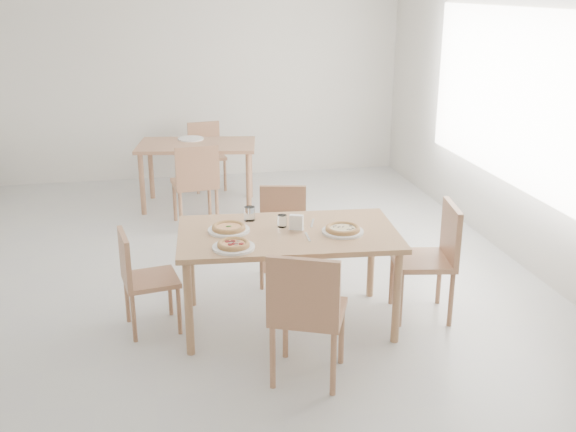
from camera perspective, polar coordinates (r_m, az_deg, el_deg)
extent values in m
plane|color=beige|center=(6.05, -7.65, -5.42)|extent=(7.00, 7.00, 0.00)
plane|color=silver|center=(9.08, -9.53, 11.86)|extent=(6.00, 0.00, 6.00)
plane|color=silver|center=(2.30, -3.34, -9.03)|extent=(6.00, 0.00, 6.00)
plane|color=silver|center=(6.50, 19.47, 8.31)|extent=(0.00, 7.00, 7.00)
cube|color=white|center=(6.73, 18.14, 9.65)|extent=(1.60, 0.02, 3.20)
cube|color=tan|center=(5.00, 0.00, -1.54)|extent=(1.69, 1.04, 0.04)
cylinder|color=tan|center=(4.76, -8.40, -7.76)|extent=(0.06, 0.06, 0.71)
cylinder|color=tan|center=(4.93, 9.19, -6.82)|extent=(0.06, 0.06, 0.71)
cylinder|color=tan|center=(5.47, -8.24, -4.11)|extent=(0.06, 0.06, 0.71)
cylinder|color=tan|center=(5.62, 7.06, -3.42)|extent=(0.06, 0.06, 0.71)
cube|color=tan|center=(4.42, 1.75, -8.11)|extent=(0.60, 0.60, 0.04)
cube|color=tan|center=(4.13, 1.27, -6.43)|extent=(0.44, 0.22, 0.44)
cylinder|color=tan|center=(4.68, 4.55, -9.92)|extent=(0.04, 0.04, 0.45)
cylinder|color=tan|center=(4.74, -0.22, -9.48)|extent=(0.04, 0.04, 0.45)
cylinder|color=tan|center=(4.34, 3.85, -12.38)|extent=(0.04, 0.04, 0.45)
cylinder|color=tan|center=(4.40, -1.31, -11.86)|extent=(0.04, 0.04, 0.45)
cube|color=tan|center=(5.83, -0.47, -1.78)|extent=(0.48, 0.48, 0.04)
cube|color=tan|center=(5.93, -0.43, 0.78)|extent=(0.41, 0.12, 0.39)
cylinder|color=tan|center=(5.76, -2.25, -4.40)|extent=(0.03, 0.03, 0.40)
cylinder|color=tan|center=(5.75, 1.23, -4.43)|extent=(0.03, 0.03, 0.40)
cylinder|color=tan|center=(6.08, -2.07, -3.10)|extent=(0.03, 0.03, 0.40)
cylinder|color=tan|center=(6.07, 1.22, -3.13)|extent=(0.03, 0.03, 0.40)
cube|color=tan|center=(5.15, -11.53, -5.31)|extent=(0.45, 0.45, 0.04)
cube|color=tan|center=(5.05, -13.65, -3.46)|extent=(0.10, 0.39, 0.37)
cylinder|color=tan|center=(5.11, -9.20, -7.92)|extent=(0.03, 0.03, 0.38)
cylinder|color=tan|center=(5.41, -9.95, -6.41)|extent=(0.03, 0.03, 0.38)
cylinder|color=tan|center=(5.07, -12.92, -8.44)|extent=(0.03, 0.03, 0.38)
cylinder|color=tan|center=(5.36, -13.46, -6.88)|extent=(0.03, 0.03, 0.38)
cube|color=tan|center=(5.32, 11.31, -3.71)|extent=(0.52, 0.52, 0.04)
cube|color=tan|center=(5.29, 13.63, -1.30)|extent=(0.12, 0.45, 0.43)
cylinder|color=tan|center=(5.56, 8.78, -5.29)|extent=(0.04, 0.04, 0.44)
cylinder|color=tan|center=(5.21, 9.49, -7.02)|extent=(0.04, 0.04, 0.44)
cylinder|color=tan|center=(5.63, 12.67, -5.18)|extent=(0.04, 0.04, 0.44)
cylinder|color=tan|center=(5.30, 13.63, -6.88)|extent=(0.04, 0.04, 0.44)
cylinder|color=white|center=(5.01, -5.03, -1.20)|extent=(0.31, 0.31, 0.02)
cylinder|color=white|center=(4.98, 4.65, -1.32)|extent=(0.31, 0.31, 0.02)
cylinder|color=white|center=(4.69, -4.63, -2.65)|extent=(0.30, 0.30, 0.02)
cylinder|color=tan|center=(5.01, -5.04, -1.04)|extent=(0.31, 0.31, 0.01)
torus|color=tan|center=(5.00, -5.04, -0.93)|extent=(0.32, 0.32, 0.03)
cylinder|color=#C34922|center=(5.00, -5.04, -0.94)|extent=(0.24, 0.24, 0.01)
ellipsoid|color=#1D5C15|center=(5.00, -5.04, -0.86)|extent=(0.05, 0.03, 0.01)
cylinder|color=tan|center=(4.98, 4.66, -1.15)|extent=(0.33, 0.33, 0.01)
torus|color=tan|center=(4.97, 4.66, -1.05)|extent=(0.34, 0.34, 0.03)
cylinder|color=beige|center=(4.97, 4.66, -1.06)|extent=(0.26, 0.26, 0.01)
cylinder|color=tan|center=(4.68, -4.64, -2.48)|extent=(0.26, 0.26, 0.01)
torus|color=tan|center=(4.68, -4.64, -2.37)|extent=(0.27, 0.27, 0.03)
cylinder|color=#C34922|center=(4.68, -4.64, -2.38)|extent=(0.19, 0.19, 0.01)
cylinder|color=white|center=(5.22, -3.27, 0.20)|extent=(0.08, 0.08, 0.11)
cylinder|color=white|center=(5.07, -0.50, -0.42)|extent=(0.07, 0.07, 0.09)
cube|color=silver|center=(5.00, 0.71, -1.19)|extent=(0.12, 0.09, 0.01)
cube|color=white|center=(4.98, 0.71, -0.51)|extent=(0.11, 0.08, 0.11)
cube|color=silver|center=(4.88, 1.68, -1.77)|extent=(0.02, 0.19, 0.01)
cube|color=silver|center=(5.16, 2.08, -0.62)|extent=(0.07, 0.19, 0.01)
cube|color=tan|center=(7.89, -7.74, 5.96)|extent=(1.45, 0.97, 0.04)
cylinder|color=tan|center=(7.77, -12.25, 2.63)|extent=(0.06, 0.06, 0.71)
cylinder|color=tan|center=(7.64, -3.36, 2.77)|extent=(0.06, 0.06, 0.71)
cylinder|color=tan|center=(8.36, -11.52, 3.84)|extent=(0.06, 0.06, 0.71)
cylinder|color=tan|center=(8.25, -3.25, 3.98)|extent=(0.06, 0.06, 0.71)
cube|color=tan|center=(7.31, -7.92, 2.75)|extent=(0.51, 0.51, 0.04)
cube|color=tan|center=(7.05, -7.69, 4.16)|extent=(0.46, 0.10, 0.43)
cylinder|color=tan|center=(7.59, -6.67, 1.51)|extent=(0.04, 0.04, 0.44)
cylinder|color=tan|center=(7.53, -9.57, 1.22)|extent=(0.04, 0.04, 0.44)
cylinder|color=tan|center=(7.23, -6.03, 0.63)|extent=(0.04, 0.04, 0.44)
cylinder|color=tan|center=(7.16, -9.07, 0.32)|extent=(0.04, 0.04, 0.44)
cube|color=tan|center=(8.64, -6.82, 5.02)|extent=(0.47, 0.47, 0.04)
cube|color=tan|center=(8.77, -7.15, 6.66)|extent=(0.41, 0.10, 0.39)
cylinder|color=tan|center=(8.49, -7.66, 3.20)|extent=(0.04, 0.04, 0.40)
cylinder|color=tan|center=(8.57, -5.35, 3.43)|extent=(0.04, 0.04, 0.40)
cylinder|color=tan|center=(8.83, -8.14, 3.78)|extent=(0.04, 0.04, 0.40)
cylinder|color=tan|center=(8.90, -5.92, 4.00)|extent=(0.04, 0.04, 0.40)
cylinder|color=white|center=(8.11, -8.24, 6.49)|extent=(0.30, 0.30, 0.02)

